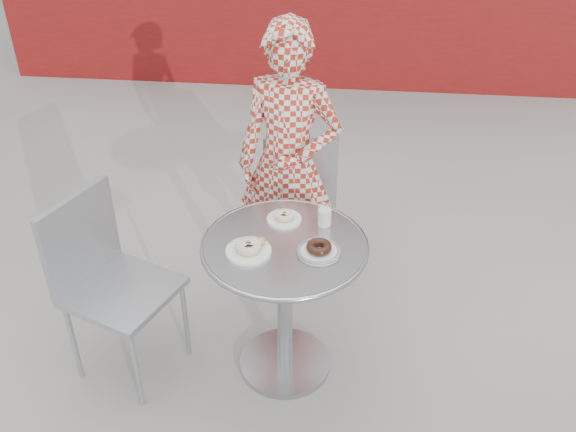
# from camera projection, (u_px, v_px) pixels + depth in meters

# --- Properties ---
(ground) EXTENTS (60.00, 60.00, 0.00)m
(ground) POSITION_uv_depth(u_px,v_px,m) (279.00, 371.00, 3.16)
(ground) COLOR #AAA7A2
(ground) RESTS_ON ground
(bistro_table) EXTENTS (0.74, 0.74, 0.75)m
(bistro_table) POSITION_uv_depth(u_px,v_px,m) (285.00, 277.00, 2.88)
(bistro_table) COLOR #B7B7BB
(bistro_table) RESTS_ON ground
(chair_far) EXTENTS (0.46, 0.46, 0.85)m
(chair_far) POSITION_uv_depth(u_px,v_px,m) (298.00, 213.00, 3.86)
(chair_far) COLOR #A7A9AE
(chair_far) RESTS_ON ground
(chair_left) EXTENTS (0.57, 0.57, 0.92)m
(chair_left) POSITION_uv_depth(u_px,v_px,m) (127.00, 320.00, 3.05)
(chair_left) COLOR #A7A9AE
(chair_left) RESTS_ON ground
(seated_person) EXTENTS (0.61, 0.47, 1.52)m
(seated_person) POSITION_uv_depth(u_px,v_px,m) (289.00, 165.00, 3.34)
(seated_person) COLOR #A12618
(seated_person) RESTS_ON ground
(plate_far) EXTENTS (0.16, 0.16, 0.04)m
(plate_far) POSITION_uv_depth(u_px,v_px,m) (284.00, 217.00, 2.92)
(plate_far) COLOR white
(plate_far) RESTS_ON bistro_table
(plate_near) EXTENTS (0.20, 0.20, 0.05)m
(plate_near) POSITION_uv_depth(u_px,v_px,m) (249.00, 248.00, 2.72)
(plate_near) COLOR white
(plate_near) RESTS_ON bistro_table
(plate_checker) EXTENTS (0.19, 0.19, 0.05)m
(plate_checker) POSITION_uv_depth(u_px,v_px,m) (319.00, 250.00, 2.72)
(plate_checker) COLOR white
(plate_checker) RESTS_ON bistro_table
(milk_cup) EXTENTS (0.06, 0.06, 0.10)m
(milk_cup) POSITION_uv_depth(u_px,v_px,m) (325.00, 216.00, 2.87)
(milk_cup) COLOR white
(milk_cup) RESTS_ON bistro_table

